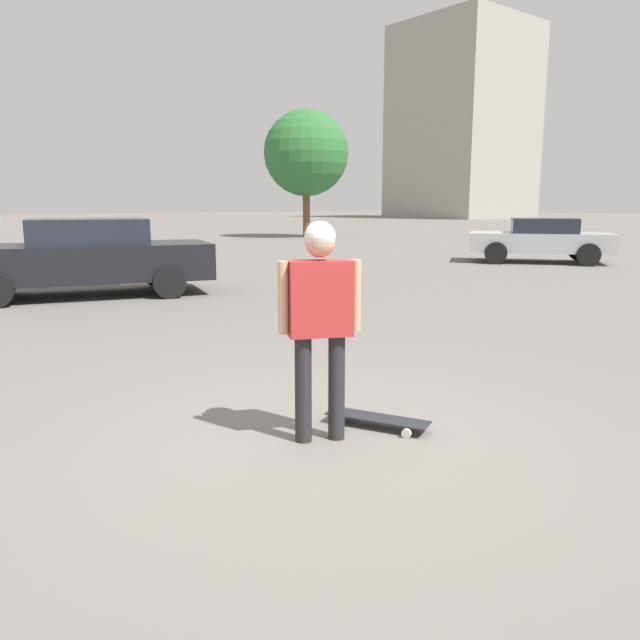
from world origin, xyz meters
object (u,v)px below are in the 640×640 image
Objects in this scene: skateboard at (377,419)px; person at (320,308)px; car_parked_near at (84,256)px; car_parked_far at (540,239)px.

person is at bearing 55.93° from skateboard.
skateboard is at bearing 102.72° from car_parked_near.
skateboard is (-0.51, 0.08, -0.93)m from person.
car_parked_near reaches higher than skateboard.
person is 15.82m from car_parked_far.
person is at bearing 79.73° from car_parked_far.
person is 8.68m from car_parked_near.
car_parked_near is at bearing 46.47° from car_parked_far.
car_parked_near is (-1.15, -8.60, -0.24)m from person.
car_parked_far is (-13.64, -7.13, 0.63)m from skateboard.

